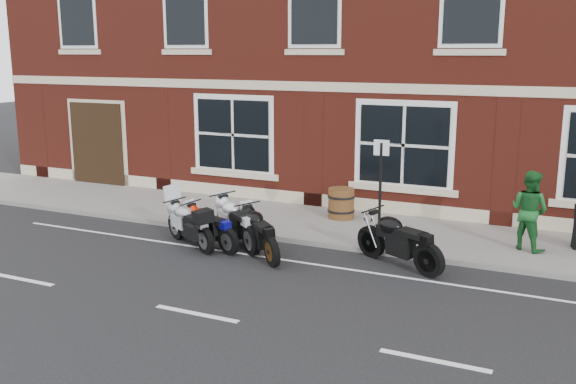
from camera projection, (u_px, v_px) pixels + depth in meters
name	position (u px, v px, depth m)	size (l,w,h in m)	color
ground	(274.00, 262.00, 13.45)	(80.00, 80.00, 0.00)	black
sidewalk	(327.00, 225.00, 16.10)	(30.00, 3.00, 0.12)	slate
kerb	(302.00, 241.00, 14.70)	(30.00, 0.16, 0.12)	slate
pub_building	(411.00, 0.00, 21.47)	(24.00, 12.00, 12.00)	maroon
moto_touring_silver	(190.00, 222.00, 14.49)	(1.82, 1.10, 1.33)	black
moto_sport_red	(209.00, 225.00, 14.36)	(1.89, 0.87, 0.89)	black
moto_sport_black	(261.00, 231.00, 13.78)	(1.63, 1.56, 0.96)	black
moto_sport_silver	(238.00, 220.00, 14.50)	(1.84, 1.52, 1.01)	black
moto_naked_black	(399.00, 238.00, 13.09)	(2.08, 1.18, 1.02)	black
pedestrian_right	(529.00, 210.00, 13.73)	(0.84, 0.66, 1.74)	#175321
barrel_planter	(341.00, 203.00, 16.44)	(0.70, 0.70, 0.78)	#502715
parking_sign	(380.00, 186.00, 13.77)	(0.34, 0.06, 2.37)	black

